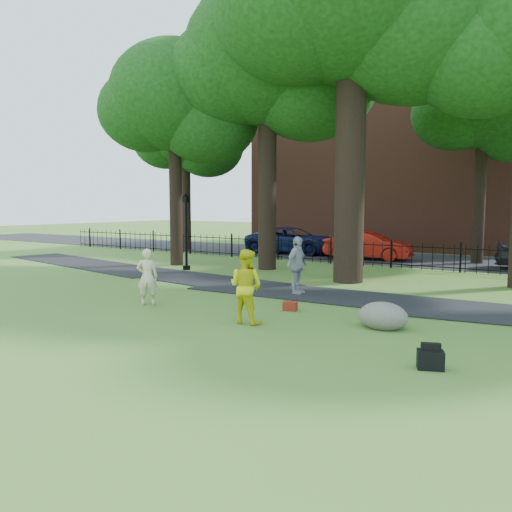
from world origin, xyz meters
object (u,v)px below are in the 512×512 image
Objects in this scene: boulder at (383,314)px; red_sedan at (368,246)px; woman at (147,277)px; lamppost at (186,232)px; man at (246,286)px.

boulder is 15.03m from red_sedan.
boulder is (6.60, 1.02, -0.48)m from woman.
lamppost is (-4.25, 6.57, 0.85)m from woman.
red_sedan is at bearing 111.85° from boulder.
lamppost reaches higher than woman.
woman is at bearing -5.55° from man.
man reaches higher than woman.
man is 1.57× the size of boulder.
red_sedan is at bearing -133.24° from woman.
lamppost is (-10.85, 5.55, 1.32)m from boulder.
red_sedan is at bearing -80.98° from man.
man is 0.53× the size of lamppost.
boulder is 0.26× the size of red_sedan.
man is 0.40× the size of red_sedan.
red_sedan is (-2.63, 15.27, -0.16)m from man.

